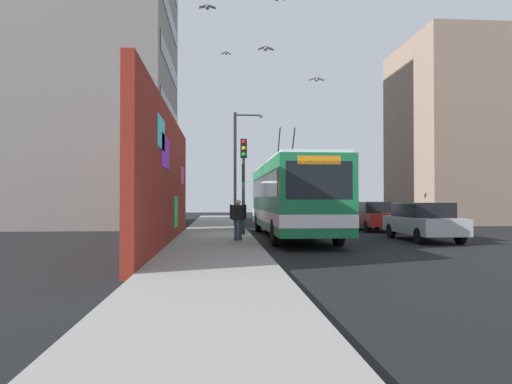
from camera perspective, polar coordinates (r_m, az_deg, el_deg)
ground_plane at (r=21.03m, az=-0.63°, el=-5.58°), size 80.00×80.00×0.00m
sidewalk_slab at (r=20.98m, az=-5.02°, el=-5.39°), size 48.00×3.20×0.15m
graffiti_wall at (r=17.39m, az=-10.89°, el=1.57°), size 14.70×0.32×4.92m
building_far_left at (r=33.48m, az=-18.37°, el=14.66°), size 11.63×8.89×21.35m
building_far_right at (r=38.04m, az=24.69°, el=6.59°), size 9.13×9.73×13.24m
city_bus at (r=20.93m, az=4.33°, el=-0.50°), size 11.90×2.63×5.14m
parked_car_silver at (r=20.49m, az=19.79°, el=-3.32°), size 4.47×1.83×1.58m
parked_car_red at (r=26.41m, az=14.10°, el=-2.79°), size 4.59×1.80×1.58m
parked_car_champagne at (r=32.07m, az=10.73°, el=-2.47°), size 4.40×1.73×1.58m
pedestrian_at_curb at (r=17.83m, az=-2.22°, el=-3.04°), size 0.22×0.64×1.56m
traffic_light at (r=20.69m, az=-1.54°, el=2.71°), size 0.49×0.28×4.27m
street_lamp at (r=29.01m, az=-2.19°, el=3.91°), size 0.44×1.85×6.99m
flying_pigeons at (r=18.68m, az=0.01°, el=18.17°), size 10.14×4.50×3.70m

